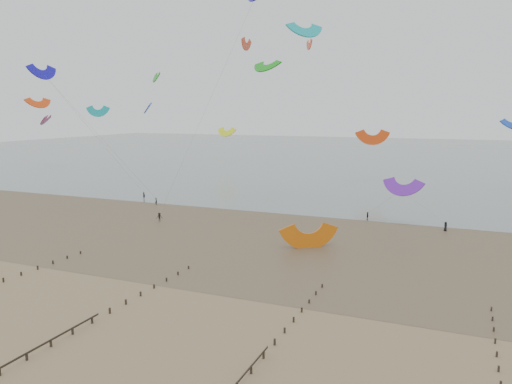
# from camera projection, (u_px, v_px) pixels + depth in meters

# --- Properties ---
(ground) EXTENTS (500.00, 500.00, 0.00)m
(ground) POSITION_uv_depth(u_px,v_px,m) (103.00, 295.00, 55.90)
(ground) COLOR brown
(ground) RESTS_ON ground
(sea_and_shore) EXTENTS (500.00, 665.00, 0.03)m
(sea_and_shore) POSITION_uv_depth(u_px,v_px,m) (213.00, 227.00, 88.76)
(sea_and_shore) COLOR #475654
(sea_and_shore) RESTS_ON ground
(kitesurfer_lead) EXTENTS (0.67, 0.60, 1.54)m
(kitesurfer_lead) POSITION_uv_depth(u_px,v_px,m) (156.00, 201.00, 110.04)
(kitesurfer_lead) COLOR black
(kitesurfer_lead) RESTS_ON ground
(kitesurfers) EXTENTS (109.12, 26.14, 1.87)m
(kitesurfers) POSITION_uv_depth(u_px,v_px,m) (450.00, 224.00, 87.36)
(kitesurfers) COLOR black
(kitesurfers) RESTS_ON ground
(grounded_kite) EXTENTS (9.67, 9.30, 4.20)m
(grounded_kite) POSITION_uv_depth(u_px,v_px,m) (309.00, 248.00, 75.38)
(grounded_kite) COLOR #D6630D
(grounded_kite) RESTS_ON ground
(kites_airborne) EXTENTS (247.80, 123.67, 43.05)m
(kites_airborne) POSITION_uv_depth(u_px,v_px,m) (275.00, 99.00, 146.22)
(kites_airborne) COLOR #DA45A6
(kites_airborne) RESTS_ON ground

